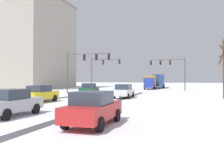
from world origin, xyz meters
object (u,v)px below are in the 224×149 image
object	(u,v)px
traffic_signal_far_left	(102,67)
traffic_signal_far_right	(170,66)
car_silver_fourth	(11,102)
car_red_fifth	(93,108)
car_white_second	(124,91)
office_building_far_left_block	(15,45)
car_dark_green_lead	(89,89)
traffic_signal_near_left	(85,62)
box_truck_delivery	(150,82)
bus_oncoming	(159,80)
car_yellow_cab_third	(40,94)

from	to	relation	value
traffic_signal_far_left	traffic_signal_far_right	xyz separation A→B (m)	(12.83, 4.10, 0.17)
car_silver_fourth	car_red_fifth	size ratio (longest dim) A/B	1.00
car_white_second	office_building_far_left_block	xyz separation A→B (m)	(-34.29, 21.87, 10.28)
traffic_signal_far_right	car_dark_green_lead	xyz separation A→B (m)	(-10.76, -15.24, -4.00)
traffic_signal_near_left	car_red_fifth	size ratio (longest dim) A/B	1.76
car_silver_fourth	box_truck_delivery	bearing A→B (deg)	85.90
bus_oncoming	box_truck_delivery	world-z (taller)	bus_oncoming
car_red_fifth	car_dark_green_lead	bearing A→B (deg)	113.41
traffic_signal_far_right	bus_oncoming	bearing A→B (deg)	104.28
car_yellow_cab_third	car_red_fifth	size ratio (longest dim) A/B	1.00
traffic_signal_far_right	traffic_signal_far_left	bearing A→B (deg)	-162.28
traffic_signal_far_right	bus_oncoming	world-z (taller)	traffic_signal_far_right
traffic_signal_far_left	car_yellow_cab_third	size ratio (longest dim) A/B	1.58
car_white_second	bus_oncoming	distance (m)	33.72
traffic_signal_far_left	box_truck_delivery	distance (m)	12.93
traffic_signal_far_left	car_red_fifth	size ratio (longest dim) A/B	1.58
traffic_signal_far_left	box_truck_delivery	xyz separation A→B (m)	(8.23, 9.51, -3.01)
traffic_signal_near_left	car_dark_green_lead	size ratio (longest dim) A/B	1.72
traffic_signal_far_left	car_dark_green_lead	distance (m)	11.96
traffic_signal_far_left	car_white_second	size ratio (longest dim) A/B	1.58
car_red_fifth	bus_oncoming	xyz separation A→B (m)	(-1.65, 49.54, 1.18)
traffic_signal_near_left	car_white_second	bearing A→B (deg)	-37.83
car_white_second	car_silver_fourth	xyz separation A→B (m)	(-3.16, -14.87, 0.00)
car_white_second	box_truck_delivery	size ratio (longest dim) A/B	0.55
bus_oncoming	car_dark_green_lead	bearing A→B (deg)	-104.15
car_silver_fourth	car_red_fifth	xyz separation A→B (m)	(5.66, -0.98, 0.00)
traffic_signal_far_left	car_silver_fourth	bearing A→B (deg)	-80.16
office_building_far_left_block	car_silver_fourth	bearing A→B (deg)	-49.72
traffic_signal_near_left	traffic_signal_far_right	size ratio (longest dim) A/B	1.03
traffic_signal_far_left	car_dark_green_lead	xyz separation A→B (m)	(2.07, -11.14, -3.83)
traffic_signal_far_right	office_building_far_left_block	world-z (taller)	office_building_far_left_block
car_white_second	box_truck_delivery	xyz separation A→B (m)	(-0.27, 25.44, 0.82)
traffic_signal_far_left	car_yellow_cab_third	world-z (taller)	traffic_signal_far_left
car_yellow_cab_third	office_building_far_left_block	bearing A→B (deg)	133.70
traffic_signal_near_left	traffic_signal_far_right	distance (m)	18.50
box_truck_delivery	office_building_far_left_block	distance (m)	35.50
traffic_signal_near_left	car_yellow_cab_third	world-z (taller)	traffic_signal_near_left
car_dark_green_lead	car_silver_fourth	xyz separation A→B (m)	(3.27, -19.66, 0.00)
traffic_signal_far_left	car_dark_green_lead	bearing A→B (deg)	-79.47
traffic_signal_far_left	traffic_signal_far_right	world-z (taller)	same
car_yellow_cab_third	car_dark_green_lead	bearing A→B (deg)	90.15
traffic_signal_far_left	car_silver_fourth	distance (m)	31.50
car_yellow_cab_third	office_building_far_left_block	size ratio (longest dim) A/B	0.16
car_silver_fourth	car_dark_green_lead	bearing A→B (deg)	99.45
traffic_signal_far_right	car_red_fifth	size ratio (longest dim) A/B	1.70
traffic_signal_far_right	car_yellow_cab_third	distance (m)	29.65
car_dark_green_lead	car_white_second	size ratio (longest dim) A/B	1.02
traffic_signal_far_left	office_building_far_left_block	world-z (taller)	office_building_far_left_block
car_white_second	office_building_far_left_block	bearing A→B (deg)	147.47
car_yellow_cab_third	office_building_far_left_block	world-z (taller)	office_building_far_left_block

